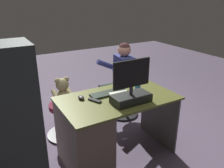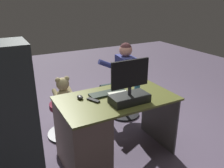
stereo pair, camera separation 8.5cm
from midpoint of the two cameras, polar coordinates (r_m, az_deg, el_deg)
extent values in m
plane|color=#5D4F66|center=(3.13, -2.79, -13.56)|extent=(10.00, 10.00, 0.00)
cube|color=brown|center=(2.51, 0.39, -3.53)|extent=(1.25, 0.73, 0.02)
cube|color=#756357|center=(2.54, -7.94, -13.12)|extent=(0.40, 0.67, 0.72)
cube|color=#484745|center=(3.00, 10.43, -7.49)|extent=(0.02, 0.66, 0.72)
cube|color=black|center=(2.39, 3.62, -3.51)|extent=(0.40, 0.21, 0.08)
cylinder|color=#333338|center=(2.35, 3.66, -1.63)|extent=(0.04, 0.04, 0.09)
cube|color=black|center=(2.29, 3.77, 2.57)|extent=(0.41, 0.02, 0.28)
cube|color=black|center=(2.30, 3.58, 2.67)|extent=(0.38, 0.00, 0.25)
cube|color=black|center=(2.59, -1.73, -2.25)|extent=(0.42, 0.14, 0.02)
ellipsoid|color=#2C2B27|center=(2.49, -8.53, -3.31)|extent=(0.06, 0.10, 0.04)
cylinder|color=#3372BF|center=(2.68, 5.39, -0.55)|extent=(0.07, 0.07, 0.10)
cube|color=black|center=(2.43, -5.24, -4.02)|extent=(0.10, 0.15, 0.02)
cube|color=silver|center=(2.48, 1.73, -3.30)|extent=(0.26, 0.33, 0.02)
cylinder|color=black|center=(3.29, -11.85, -11.79)|extent=(0.50, 0.50, 0.03)
cylinder|color=gray|center=(3.19, -12.12, -8.75)|extent=(0.04, 0.04, 0.38)
cylinder|color=maroon|center=(3.09, -12.43, -5.22)|extent=(0.38, 0.38, 0.06)
ellipsoid|color=tan|center=(3.03, -12.62, -3.03)|extent=(0.19, 0.16, 0.20)
sphere|color=tan|center=(2.97, -12.87, -0.14)|extent=(0.16, 0.16, 0.16)
sphere|color=beige|center=(3.04, -13.26, 0.06)|extent=(0.06, 0.06, 0.06)
sphere|color=tan|center=(2.97, -11.93, 1.16)|extent=(0.07, 0.07, 0.07)
sphere|color=tan|center=(2.94, -14.02, 0.77)|extent=(0.07, 0.07, 0.07)
cylinder|color=tan|center=(3.07, -11.22, -1.77)|extent=(0.06, 0.15, 0.10)
cylinder|color=tan|center=(3.03, -14.58, -2.45)|extent=(0.06, 0.15, 0.10)
cylinder|color=tan|center=(3.17, -12.28, -3.27)|extent=(0.06, 0.12, 0.06)
cylinder|color=tan|center=(3.14, -14.00, -3.62)|extent=(0.06, 0.12, 0.06)
cylinder|color=black|center=(3.72, 2.07, -7.22)|extent=(0.46, 0.46, 0.03)
cylinder|color=gray|center=(3.62, 2.11, -4.42)|extent=(0.04, 0.04, 0.38)
cylinder|color=#30586B|center=(3.54, 2.16, -1.22)|extent=(0.40, 0.40, 0.06)
cube|color=#3A4188|center=(3.44, 2.22, 2.95)|extent=(0.23, 0.34, 0.48)
sphere|color=tan|center=(3.35, 2.30, 8.31)|extent=(0.19, 0.19, 0.19)
sphere|color=#4B292C|center=(3.35, 2.30, 8.62)|extent=(0.17, 0.17, 0.17)
cylinder|color=#3A4188|center=(3.19, 2.49, 2.84)|extent=(0.39, 0.11, 0.23)
cylinder|color=#3A4188|center=(3.50, -1.51, 4.50)|extent=(0.39, 0.11, 0.23)
cylinder|color=#2E3F3F|center=(3.35, 0.66, -1.57)|extent=(0.37, 0.14, 0.11)
cylinder|color=#2E3F3F|center=(3.37, -1.82, -6.21)|extent=(0.10, 0.10, 0.46)
cylinder|color=#2E3F3F|center=(3.48, -1.04, -0.66)|extent=(0.37, 0.14, 0.11)
cylinder|color=#2E3F3F|center=(3.50, -3.43, -5.12)|extent=(0.10, 0.10, 0.46)
cube|color=#29302F|center=(2.09, -24.24, -11.07)|extent=(0.44, 0.36, 1.46)
camera|label=1|loc=(0.04, -90.85, -0.33)|focal=37.45mm
camera|label=2|loc=(0.04, 89.15, 0.33)|focal=37.45mm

